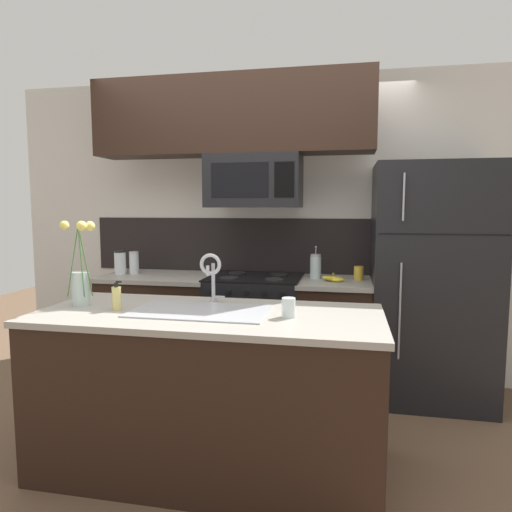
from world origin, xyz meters
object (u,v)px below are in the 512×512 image
(coffee_tin, at_px, (359,273))
(sink_faucet, at_px, (211,271))
(french_press, at_px, (316,266))
(flower_vase, at_px, (81,280))
(dish_soap_bottle, at_px, (117,298))
(banana_bunch, at_px, (333,279))
(drinking_glass, at_px, (289,308))
(microwave, at_px, (254,181))
(storage_jar_medium, at_px, (134,263))
(refrigerator, at_px, (431,283))
(storage_jar_tall, at_px, (120,262))
(stove_range, at_px, (255,331))

(coffee_tin, xyz_separation_m, sink_faucet, (-0.89, -1.08, 0.14))
(french_press, height_order, flower_vase, flower_vase)
(coffee_tin, distance_m, dish_soap_bottle, 1.92)
(banana_bunch, distance_m, drinking_glass, 1.24)
(microwave, height_order, dish_soap_bottle, microwave)
(storage_jar_medium, height_order, dish_soap_bottle, storage_jar_medium)
(french_press, height_order, drinking_glass, french_press)
(microwave, xyz_separation_m, french_press, (0.49, 0.08, -0.68))
(dish_soap_bottle, bearing_deg, drinking_glass, 0.75)
(coffee_tin, bearing_deg, refrigerator, -3.17)
(storage_jar_tall, xyz_separation_m, storage_jar_medium, (0.12, 0.03, -0.01))
(french_press, distance_m, dish_soap_bottle, 1.70)
(coffee_tin, bearing_deg, storage_jar_medium, -178.91)
(storage_jar_medium, relative_size, sink_faucet, 0.64)
(sink_faucet, height_order, drinking_glass, sink_faucet)
(stove_range, distance_m, storage_jar_medium, 1.20)
(microwave, relative_size, storage_jar_tall, 3.57)
(stove_range, xyz_separation_m, banana_bunch, (0.64, -0.06, 0.47))
(microwave, height_order, flower_vase, microwave)
(storage_jar_tall, xyz_separation_m, banana_bunch, (1.83, -0.05, -0.08))
(stove_range, height_order, coffee_tin, coffee_tin)
(drinking_glass, distance_m, flower_vase, 1.24)
(banana_bunch, relative_size, flower_vase, 0.38)
(stove_range, xyz_separation_m, drinking_glass, (0.44, -1.28, 0.50))
(stove_range, relative_size, refrigerator, 0.51)
(microwave, distance_m, storage_jar_tall, 1.37)
(refrigerator, height_order, banana_bunch, refrigerator)
(storage_jar_medium, bearing_deg, dish_soap_bottle, -67.67)
(microwave, height_order, storage_jar_medium, microwave)
(storage_jar_tall, bearing_deg, sink_faucet, -42.00)
(storage_jar_tall, height_order, sink_faucet, sink_faucet)
(microwave, bearing_deg, banana_bunch, -3.50)
(drinking_glass, bearing_deg, storage_jar_medium, 139.48)
(french_press, relative_size, dish_soap_bottle, 1.62)
(refrigerator, bearing_deg, flower_vase, -149.86)
(refrigerator, relative_size, banana_bunch, 9.52)
(banana_bunch, xyz_separation_m, flower_vase, (-1.43, -1.18, 0.13))
(stove_range, xyz_separation_m, storage_jar_medium, (-1.07, 0.01, 0.55))
(storage_jar_medium, bearing_deg, coffee_tin, 1.09)
(microwave, bearing_deg, drinking_glass, -70.73)
(flower_vase, bearing_deg, drinking_glass, -1.92)
(banana_bunch, xyz_separation_m, french_press, (-0.15, 0.12, 0.08))
(stove_range, height_order, drinking_glass, drinking_glass)
(french_press, distance_m, flower_vase, 1.83)
(dish_soap_bottle, bearing_deg, sink_faucet, 28.30)
(french_press, bearing_deg, flower_vase, -134.65)
(storage_jar_medium, bearing_deg, refrigerator, 0.15)
(coffee_tin, xyz_separation_m, drinking_glass, (-0.39, -1.33, -0.00))
(stove_range, relative_size, microwave, 1.25)
(microwave, height_order, refrigerator, microwave)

